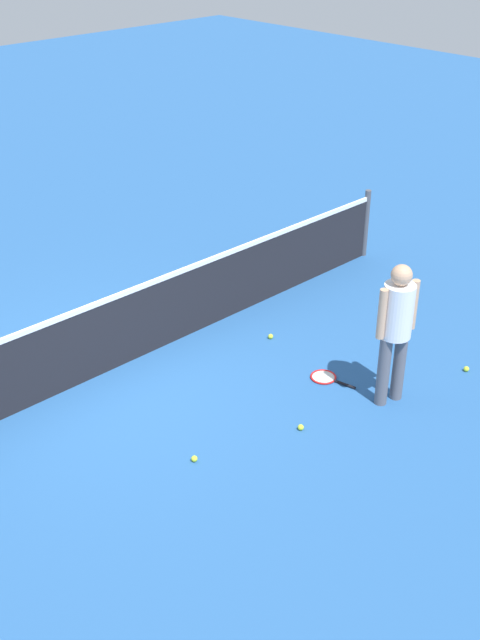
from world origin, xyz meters
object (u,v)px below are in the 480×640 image
at_px(tennis_ball_near_player, 271,336).
at_px(tennis_ball_stray_left, 301,427).
at_px(tennis_ball_stray_right, 466,369).
at_px(tennis_ball_by_net, 194,459).
at_px(tennis_racket_near_player, 325,378).
at_px(player_near_side, 396,323).

relative_size(tennis_ball_near_player, tennis_ball_stray_left, 1.00).
relative_size(tennis_ball_near_player, tennis_ball_stray_right, 1.00).
relative_size(tennis_ball_near_player, tennis_ball_by_net, 1.00).
relative_size(tennis_racket_near_player, tennis_ball_stray_right, 9.17).
distance_m(tennis_ball_near_player, tennis_ball_stray_left, 1.94).
bearing_deg(player_near_side, tennis_ball_stray_left, 165.00).
distance_m(tennis_racket_near_player, tennis_ball_by_net, 2.12).
bearing_deg(tennis_ball_near_player, tennis_ball_by_net, -152.76).
height_order(tennis_ball_near_player, tennis_ball_stray_left, same).
bearing_deg(tennis_ball_near_player, player_near_side, -90.06).
distance_m(tennis_racket_near_player, tennis_ball_near_player, 1.12).
relative_size(tennis_racket_near_player, tennis_ball_by_net, 9.17).
bearing_deg(tennis_ball_near_player, tennis_ball_stray_right, -61.67).
xyz_separation_m(tennis_ball_near_player, tennis_ball_by_net, (-2.31, -1.19, 0.00)).
relative_size(tennis_ball_by_net, tennis_ball_stray_right, 1.00).
bearing_deg(tennis_ball_by_net, player_near_side, -16.71).
distance_m(player_near_side, tennis_ball_by_net, 2.60).
distance_m(player_near_side, tennis_ball_near_player, 2.12).
relative_size(tennis_ball_stray_left, tennis_ball_stray_right, 1.00).
height_order(player_near_side, tennis_racket_near_player, player_near_side).
bearing_deg(tennis_racket_near_player, tennis_ball_stray_right, -38.10).
distance_m(tennis_ball_near_player, tennis_ball_by_net, 2.60).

